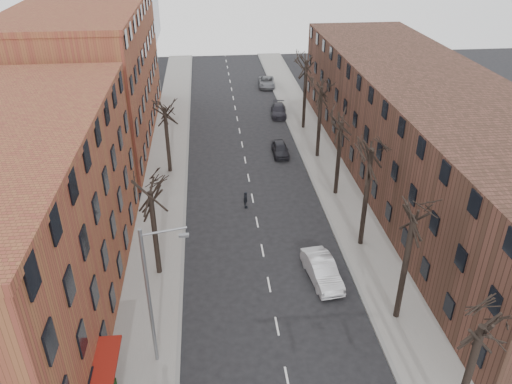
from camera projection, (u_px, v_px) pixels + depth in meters
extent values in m
cube|color=gray|center=(167.00, 167.00, 50.16)|extent=(4.00, 90.00, 0.15)
cube|color=gray|center=(323.00, 160.00, 51.57)|extent=(4.00, 90.00, 0.15)
cube|color=brown|center=(2.00, 234.00, 29.19)|extent=(12.00, 26.00, 12.00)
cube|color=brown|center=(91.00, 76.00, 53.88)|extent=(12.00, 28.00, 14.00)
cube|color=#513026|center=(424.00, 131.00, 45.53)|extent=(12.00, 50.00, 10.00)
cylinder|color=slate|center=(149.00, 300.00, 26.36)|extent=(0.20, 0.20, 9.00)
cylinder|color=slate|center=(163.00, 231.00, 24.36)|extent=(2.39, 0.12, 0.46)
cube|color=slate|center=(184.00, 235.00, 24.60)|extent=(0.50, 0.22, 0.14)
imported|color=silver|center=(322.00, 270.00, 34.51)|extent=(2.30, 5.02, 1.60)
imported|color=black|center=(280.00, 149.00, 52.56)|extent=(1.62, 3.97, 1.35)
imported|color=black|center=(279.00, 110.00, 62.86)|extent=(2.30, 4.72, 1.32)
imported|color=slate|center=(267.00, 82.00, 73.32)|extent=(2.60, 5.05, 1.36)
imported|color=black|center=(246.00, 200.00, 43.01)|extent=(0.41, 0.91, 1.53)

